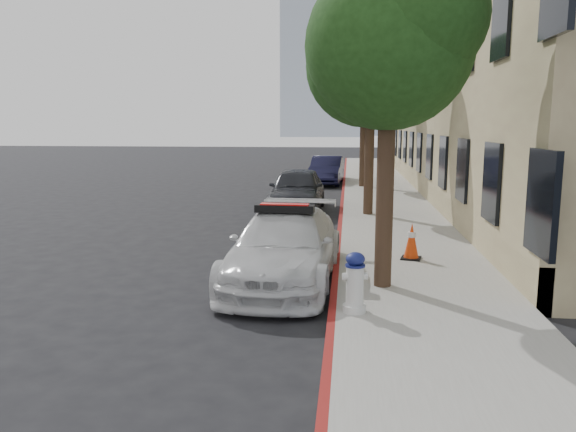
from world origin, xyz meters
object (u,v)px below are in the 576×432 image
at_px(police_car, 285,247).
at_px(parked_car_mid, 297,190).
at_px(traffic_cone, 412,241).
at_px(fire_hydrant, 355,283).
at_px(parked_car_far, 327,170).

height_order(police_car, parked_car_mid, police_car).
xyz_separation_m(police_car, traffic_cone, (2.52, 1.50, -0.15)).
distance_m(police_car, fire_hydrant, 2.41).
distance_m(fire_hydrant, traffic_cone, 3.73).
bearing_deg(traffic_cone, fire_hydrant, -109.08).
bearing_deg(fire_hydrant, traffic_cone, 59.21).
distance_m(police_car, traffic_cone, 2.93).
height_order(parked_car_far, traffic_cone, parked_car_far).
bearing_deg(parked_car_far, police_car, -87.07).
bearing_deg(police_car, parked_car_mid, 96.43).
xyz_separation_m(fire_hydrant, traffic_cone, (1.22, 3.53, -0.07)).
xyz_separation_m(parked_car_far, traffic_cone, (2.42, -16.05, -0.16)).
height_order(police_car, traffic_cone, police_car).
bearing_deg(parked_car_far, fire_hydrant, -83.25).
bearing_deg(parked_car_far, parked_car_mid, -91.04).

